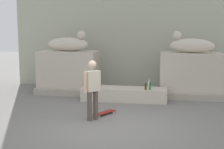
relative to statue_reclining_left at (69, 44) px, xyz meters
The scene contains 13 objects.
ground_plane 5.04m from the statue_reclining_left, 60.93° to the right, with size 40.00×40.00×0.00m, color slate.
facade_wall 3.09m from the statue_reclining_left, 35.87° to the left, with size 9.86×0.60×6.32m, color #B3B7A0.
pedestal_left 1.08m from the statue_reclining_left, behind, with size 2.21×1.19×1.59m, color beige.
pedestal_right 4.71m from the statue_reclining_left, ahead, with size 2.21×1.19×1.59m, color beige.
statue_reclining_left is the anchor object (origin of this frame).
statue_reclining_right 4.55m from the statue_reclining_left, ahead, with size 1.68×0.89×0.78m.
ledge_block 3.02m from the statue_reclining_left, 26.28° to the right, with size 2.94×0.79×0.45m, color beige.
skater 4.05m from the statue_reclining_left, 64.60° to the right, with size 0.41×0.41×1.67m.
skateboard 4.00m from the statue_reclining_left, 57.35° to the right, with size 0.60×0.78×0.08m.
bottle_brown 3.56m from the statue_reclining_left, 24.06° to the right, with size 0.07×0.07×0.27m.
bottle_clear 3.49m from the statue_reclining_left, 16.19° to the right, with size 0.07×0.07×0.27m.
bottle_green 3.66m from the statue_reclining_left, 22.46° to the right, with size 0.06×0.06×0.30m.
stair_step 2.93m from the statue_reclining_left, 15.13° to the right, with size 6.82×0.50×0.25m, color #A9A08F.
Camera 1 is at (1.40, -8.41, 2.73)m, focal length 54.35 mm.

